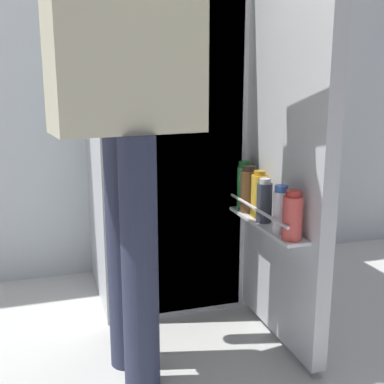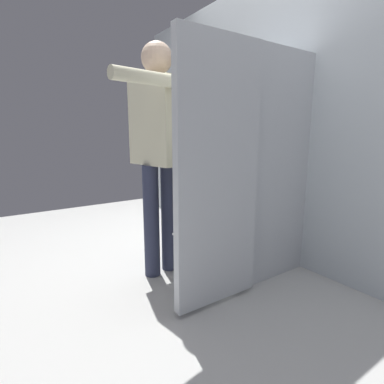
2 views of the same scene
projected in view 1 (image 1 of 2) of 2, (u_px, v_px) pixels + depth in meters
name	position (u px, v px, depth m)	size (l,w,h in m)	color
ground_plane	(195.00, 343.00, 1.94)	(5.74, 5.74, 0.00)	silver
kitchen_wall	(141.00, 45.00, 2.52)	(4.40, 0.10, 2.40)	silver
refrigerator	(168.00, 122.00, 2.22)	(0.68, 1.23, 1.67)	silver
person	(129.00, 71.00, 1.50)	(0.64, 0.75, 1.73)	#2D334C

